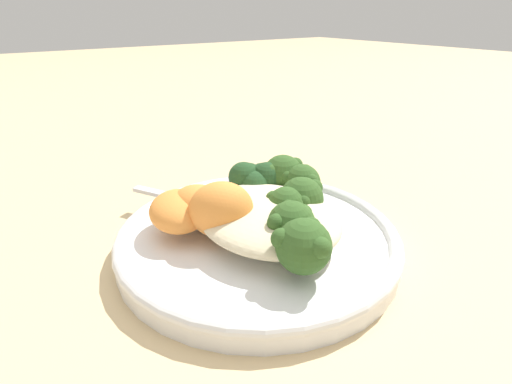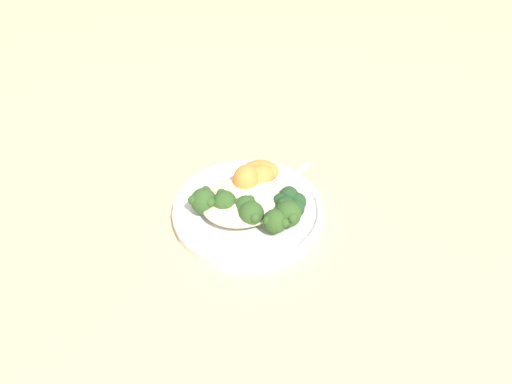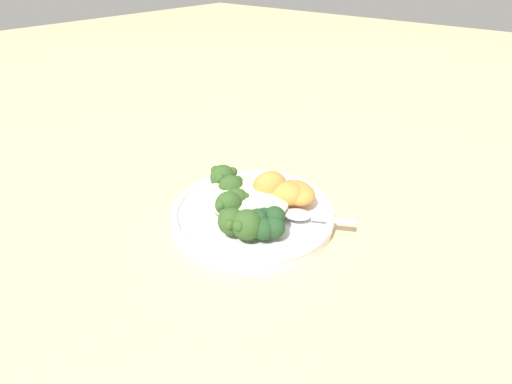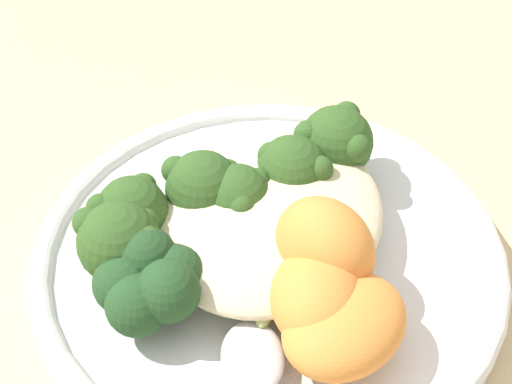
{
  "view_description": "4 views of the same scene",
  "coord_description": "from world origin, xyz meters",
  "px_view_note": "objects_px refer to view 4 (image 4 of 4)",
  "views": [
    {
      "loc": [
        -0.26,
        0.19,
        0.19
      ],
      "look_at": [
        0.0,
        0.0,
        0.04
      ],
      "focal_mm": 28.0,
      "sensor_mm": 36.0,
      "label": 1
    },
    {
      "loc": [
        -0.16,
        -0.41,
        0.46
      ],
      "look_at": [
        -0.0,
        0.02,
        0.03
      ],
      "focal_mm": 28.0,
      "sensor_mm": 36.0,
      "label": 2
    },
    {
      "loc": [
        0.29,
        -0.36,
        0.34
      ],
      "look_at": [
        -0.01,
        0.01,
        0.06
      ],
      "focal_mm": 28.0,
      "sensor_mm": 36.0,
      "label": 3
    },
    {
      "loc": [
        0.25,
        0.12,
        0.34
      ],
      "look_at": [
        -0.04,
        0.0,
        0.04
      ],
      "focal_mm": 60.0,
      "sensor_mm": 36.0,
      "label": 4
    }
  ],
  "objects_px": {
    "broccoli_stalk_3": "(212,201)",
    "kale_tuft": "(150,282)",
    "broccoli_stalk_1": "(287,194)",
    "spoon": "(254,374)",
    "plate": "(269,263)",
    "sweet_potato_chunk_2": "(344,325)",
    "broccoli_stalk_2": "(243,211)",
    "broccoli_stalk_5": "(141,249)",
    "sweet_potato_chunk_1": "(325,247)",
    "broccoli_stalk_0": "(327,163)",
    "quinoa_mound": "(270,217)",
    "sweet_potato_chunk_0": "(317,298)",
    "broccoli_stalk_4": "(159,228)"
  },
  "relations": [
    {
      "from": "plate",
      "to": "spoon",
      "type": "bearing_deg",
      "value": 17.87
    },
    {
      "from": "sweet_potato_chunk_2",
      "to": "broccoli_stalk_5",
      "type": "bearing_deg",
      "value": -91.12
    },
    {
      "from": "plate",
      "to": "broccoli_stalk_1",
      "type": "height_order",
      "value": "broccoli_stalk_1"
    },
    {
      "from": "broccoli_stalk_5",
      "to": "sweet_potato_chunk_2",
      "type": "relative_size",
      "value": 1.72
    },
    {
      "from": "plate",
      "to": "quinoa_mound",
      "type": "bearing_deg",
      "value": -158.29
    },
    {
      "from": "sweet_potato_chunk_1",
      "to": "spoon",
      "type": "relative_size",
      "value": 0.54
    },
    {
      "from": "quinoa_mound",
      "to": "broccoli_stalk_2",
      "type": "bearing_deg",
      "value": -72.02
    },
    {
      "from": "broccoli_stalk_5",
      "to": "sweet_potato_chunk_2",
      "type": "distance_m",
      "value": 0.1
    },
    {
      "from": "plate",
      "to": "broccoli_stalk_5",
      "type": "xyz_separation_m",
      "value": [
        0.04,
        -0.05,
        0.03
      ]
    },
    {
      "from": "quinoa_mound",
      "to": "broccoli_stalk_0",
      "type": "xyz_separation_m",
      "value": [
        -0.04,
        0.01,
        0.0
      ]
    },
    {
      "from": "sweet_potato_chunk_1",
      "to": "sweet_potato_chunk_2",
      "type": "relative_size",
      "value": 0.84
    },
    {
      "from": "broccoli_stalk_1",
      "to": "sweet_potato_chunk_2",
      "type": "bearing_deg",
      "value": -154.01
    },
    {
      "from": "sweet_potato_chunk_1",
      "to": "broccoli_stalk_1",
      "type": "bearing_deg",
      "value": -135.71
    },
    {
      "from": "broccoli_stalk_0",
      "to": "broccoli_stalk_5",
      "type": "xyz_separation_m",
      "value": [
        0.09,
        -0.06,
        0.0
      ]
    },
    {
      "from": "quinoa_mound",
      "to": "broccoli_stalk_4",
      "type": "distance_m",
      "value": 0.06
    },
    {
      "from": "quinoa_mound",
      "to": "broccoli_stalk_3",
      "type": "height_order",
      "value": "broccoli_stalk_3"
    },
    {
      "from": "broccoli_stalk_0",
      "to": "sweet_potato_chunk_1",
      "type": "xyz_separation_m",
      "value": [
        0.06,
        0.02,
        0.01
      ]
    },
    {
      "from": "quinoa_mound",
      "to": "broccoli_stalk_3",
      "type": "xyz_separation_m",
      "value": [
        0.01,
        -0.03,
        0.0
      ]
    },
    {
      "from": "sweet_potato_chunk_2",
      "to": "spoon",
      "type": "bearing_deg",
      "value": -42.14
    },
    {
      "from": "broccoli_stalk_2",
      "to": "broccoli_stalk_5",
      "type": "xyz_separation_m",
      "value": [
        0.04,
        -0.03,
        0.0
      ]
    },
    {
      "from": "broccoli_stalk_1",
      "to": "broccoli_stalk_5",
      "type": "bearing_deg",
      "value": 128.84
    },
    {
      "from": "broccoli_stalk_0",
      "to": "broccoli_stalk_5",
      "type": "distance_m",
      "value": 0.11
    },
    {
      "from": "broccoli_stalk_2",
      "to": "spoon",
      "type": "relative_size",
      "value": 0.74
    },
    {
      "from": "sweet_potato_chunk_0",
      "to": "kale_tuft",
      "type": "xyz_separation_m",
      "value": [
        0.02,
        -0.07,
        -0.0
      ]
    },
    {
      "from": "broccoli_stalk_4",
      "to": "broccoli_stalk_5",
      "type": "height_order",
      "value": "broccoli_stalk_5"
    },
    {
      "from": "broccoli_stalk_5",
      "to": "broccoli_stalk_3",
      "type": "bearing_deg",
      "value": -124.0
    },
    {
      "from": "spoon",
      "to": "kale_tuft",
      "type": "bearing_deg",
      "value": -135.53
    },
    {
      "from": "broccoli_stalk_1",
      "to": "sweet_potato_chunk_1",
      "type": "xyz_separation_m",
      "value": [
        0.03,
        0.03,
        0.01
      ]
    },
    {
      "from": "sweet_potato_chunk_1",
      "to": "plate",
      "type": "bearing_deg",
      "value": -103.6
    },
    {
      "from": "broccoli_stalk_2",
      "to": "sweet_potato_chunk_1",
      "type": "height_order",
      "value": "sweet_potato_chunk_1"
    },
    {
      "from": "broccoli_stalk_1",
      "to": "spoon",
      "type": "xyz_separation_m",
      "value": [
        0.1,
        0.02,
        -0.01
      ]
    },
    {
      "from": "plate",
      "to": "sweet_potato_chunk_0",
      "type": "distance_m",
      "value": 0.06
    },
    {
      "from": "plate",
      "to": "sweet_potato_chunk_1",
      "type": "height_order",
      "value": "sweet_potato_chunk_1"
    },
    {
      "from": "broccoli_stalk_0",
      "to": "broccoli_stalk_2",
      "type": "height_order",
      "value": "broccoli_stalk_0"
    },
    {
      "from": "broccoli_stalk_3",
      "to": "spoon",
      "type": "bearing_deg",
      "value": 159.84
    },
    {
      "from": "broccoli_stalk_3",
      "to": "broccoli_stalk_5",
      "type": "bearing_deg",
      "value": 102.02
    },
    {
      "from": "kale_tuft",
      "to": "spoon",
      "type": "relative_size",
      "value": 0.55
    },
    {
      "from": "broccoli_stalk_0",
      "to": "quinoa_mound",
      "type": "bearing_deg",
      "value": 161.43
    },
    {
      "from": "plate",
      "to": "broccoli_stalk_2",
      "type": "distance_m",
      "value": 0.03
    },
    {
      "from": "broccoli_stalk_4",
      "to": "sweet_potato_chunk_2",
      "type": "distance_m",
      "value": 0.1
    },
    {
      "from": "sweet_potato_chunk_0",
      "to": "sweet_potato_chunk_2",
      "type": "height_order",
      "value": "sweet_potato_chunk_0"
    },
    {
      "from": "quinoa_mound",
      "to": "broccoli_stalk_3",
      "type": "relative_size",
      "value": 1.57
    },
    {
      "from": "quinoa_mound",
      "to": "sweet_potato_chunk_0",
      "type": "xyz_separation_m",
      "value": [
        0.04,
        0.04,
        0.0
      ]
    },
    {
      "from": "kale_tuft",
      "to": "broccoli_stalk_1",
      "type": "bearing_deg",
      "value": 155.41
    },
    {
      "from": "spoon",
      "to": "sweet_potato_chunk_0",
      "type": "bearing_deg",
      "value": 133.03
    },
    {
      "from": "broccoli_stalk_2",
      "to": "broccoli_stalk_3",
      "type": "xyz_separation_m",
      "value": [
        0.0,
        -0.02,
        0.0
      ]
    },
    {
      "from": "broccoli_stalk_3",
      "to": "kale_tuft",
      "type": "distance_m",
      "value": 0.06
    },
    {
      "from": "plate",
      "to": "spoon",
      "type": "distance_m",
      "value": 0.08
    },
    {
      "from": "broccoli_stalk_0",
      "to": "sweet_potato_chunk_0",
      "type": "bearing_deg",
      "value": -163.66
    },
    {
      "from": "plate",
      "to": "sweet_potato_chunk_2",
      "type": "xyz_separation_m",
      "value": [
        0.04,
        0.05,
        0.03
      ]
    }
  ]
}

